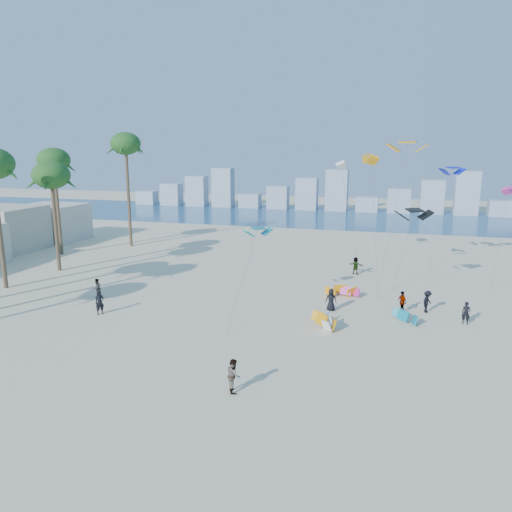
# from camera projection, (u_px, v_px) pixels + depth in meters

# --- Properties ---
(ground) EXTENTS (220.00, 220.00, 0.00)m
(ground) POSITION_uv_depth(u_px,v_px,m) (113.00, 404.00, 24.89)
(ground) COLOR beige
(ground) RESTS_ON ground
(ocean) EXTENTS (220.00, 220.00, 0.00)m
(ocean) POSITION_uv_depth(u_px,v_px,m) (322.00, 217.00, 92.47)
(ocean) COLOR navy
(ocean) RESTS_ON ground
(kitesurfer_near) EXTENTS (0.80, 0.81, 1.89)m
(kitesurfer_near) POSITION_uv_depth(u_px,v_px,m) (100.00, 303.00, 38.14)
(kitesurfer_near) COLOR black
(kitesurfer_near) RESTS_ON ground
(kitesurfer_mid) EXTENTS (1.03, 1.11, 1.84)m
(kitesurfer_mid) POSITION_uv_depth(u_px,v_px,m) (234.00, 375.00, 26.02)
(kitesurfer_mid) COLOR gray
(kitesurfer_mid) RESTS_ON ground
(kitesurfers_far) EXTENTS (30.74, 15.45, 1.80)m
(kitesurfers_far) POSITION_uv_depth(u_px,v_px,m) (340.00, 289.00, 42.17)
(kitesurfers_far) COLOR black
(kitesurfers_far) RESTS_ON ground
(grounded_kites) EXTENTS (18.56, 10.50, 0.90)m
(grounded_kites) POSITION_uv_depth(u_px,v_px,m) (377.00, 311.00, 37.79)
(grounded_kites) COLOR orange
(grounded_kites) RESTS_ON ground
(flying_kites) EXTENTS (27.78, 25.03, 13.90)m
(flying_kites) POSITION_uv_depth(u_px,v_px,m) (409.00, 175.00, 43.45)
(flying_kites) COLOR #0C7E92
(flying_kites) RESTS_ON ground
(distant_skyline) EXTENTS (85.00, 3.00, 8.40)m
(distant_skyline) POSITION_uv_depth(u_px,v_px,m) (324.00, 195.00, 101.51)
(distant_skyline) COLOR #9EADBF
(distant_skyline) RESTS_ON ground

